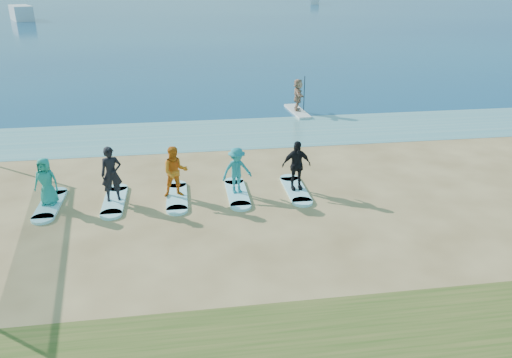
{
  "coord_description": "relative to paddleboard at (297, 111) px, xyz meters",
  "views": [
    {
      "loc": [
        -1.7,
        -12.55,
        7.2
      ],
      "look_at": [
        0.49,
        2.0,
        1.1
      ],
      "focal_mm": 35.0,
      "sensor_mm": 36.0,
      "label": 1
    }
  ],
  "objects": [
    {
      "name": "student_3",
      "position": [
        -4.59,
        -10.56,
        0.85
      ],
      "size": [
        1.17,
        0.85,
        1.64
      ],
      "primitive_type": "imported",
      "rotation": [
        0.0,
        0.0,
        0.25
      ],
      "color": "teal",
      "rests_on": "surfboard_3"
    },
    {
      "name": "surfboard_1",
      "position": [
        -8.78,
        -10.56,
        -0.01
      ],
      "size": [
        0.7,
        2.2,
        0.09
      ],
      "primitive_type": "cube",
      "color": "#A4F3FF",
      "rests_on": "ground"
    },
    {
      "name": "shallow_water",
      "position": [
        -4.62,
        -3.38,
        -0.05
      ],
      "size": [
        600.0,
        600.0,
        0.0
      ],
      "primitive_type": "plane",
      "color": "teal",
      "rests_on": "ground"
    },
    {
      "name": "student_0",
      "position": [
        -10.87,
        -10.56,
        0.83
      ],
      "size": [
        0.85,
        0.62,
        1.6
      ],
      "primitive_type": "imported",
      "rotation": [
        0.0,
        0.0,
        -0.15
      ],
      "color": "teal",
      "rests_on": "surfboard_0"
    },
    {
      "name": "paddleboard",
      "position": [
        0.0,
        0.0,
        0.0
      ],
      "size": [
        0.91,
        3.04,
        0.12
      ],
      "primitive_type": "cube",
      "rotation": [
        0.0,
        0.0,
        0.07
      ],
      "color": "silver",
      "rests_on": "ground"
    },
    {
      "name": "student_1",
      "position": [
        -8.78,
        -10.56,
        0.96
      ],
      "size": [
        0.76,
        0.59,
        1.87
      ],
      "primitive_type": "imported",
      "rotation": [
        0.0,
        0.0,
        0.22
      ],
      "color": "black",
      "rests_on": "surfboard_1"
    },
    {
      "name": "ground",
      "position": [
        -4.62,
        -13.88,
        -0.06
      ],
      "size": [
        600.0,
        600.0,
        0.0
      ],
      "primitive_type": "plane",
      "color": "tan",
      "rests_on": "ground"
    },
    {
      "name": "student_4",
      "position": [
        -2.5,
        -10.56,
        0.92
      ],
      "size": [
        1.07,
        0.51,
        1.77
      ],
      "primitive_type": "imported",
      "rotation": [
        0.0,
        0.0,
        0.08
      ],
      "color": "black",
      "rests_on": "surfboard_4"
    },
    {
      "name": "surfboard_4",
      "position": [
        -2.5,
        -10.56,
        -0.01
      ],
      "size": [
        0.7,
        2.2,
        0.09
      ],
      "primitive_type": "cube",
      "color": "#A4F3FF",
      "rests_on": "ground"
    },
    {
      "name": "surfboard_0",
      "position": [
        -10.87,
        -10.56,
        -0.01
      ],
      "size": [
        0.7,
        2.2,
        0.09
      ],
      "primitive_type": "cube",
      "color": "#A4F3FF",
      "rests_on": "ground"
    },
    {
      "name": "paddleboarder",
      "position": [
        0.0,
        0.0,
        0.93
      ],
      "size": [
        0.76,
        1.67,
        1.74
      ],
      "primitive_type": "imported",
      "rotation": [
        0.0,
        0.0,
        1.42
      ],
      "color": "tan",
      "rests_on": "paddleboard"
    },
    {
      "name": "boat_offshore_b",
      "position": [
        27.69,
        100.94,
        -0.06
      ],
      "size": [
        3.46,
        5.97,
        1.79
      ],
      "primitive_type": "cube",
      "rotation": [
        0.0,
        0.0,
        -0.26
      ],
      "color": "silver",
      "rests_on": "ground"
    },
    {
      "name": "surfboard_3",
      "position": [
        -4.59,
        -10.56,
        -0.01
      ],
      "size": [
        0.7,
        2.2,
        0.09
      ],
      "primitive_type": "cube",
      "color": "#A4F3FF",
      "rests_on": "ground"
    },
    {
      "name": "student_2",
      "position": [
        -6.69,
        -10.56,
        0.92
      ],
      "size": [
        0.93,
        0.76,
        1.78
      ],
      "primitive_type": "imported",
      "rotation": [
        0.0,
        0.0,
        0.1
      ],
      "color": "orange",
      "rests_on": "surfboard_2"
    },
    {
      "name": "surfboard_2",
      "position": [
        -6.69,
        -10.56,
        -0.01
      ],
      "size": [
        0.7,
        2.2,
        0.09
      ],
      "primitive_type": "cube",
      "color": "#A4F3FF",
      "rests_on": "ground"
    },
    {
      "name": "boat_offshore_a",
      "position": [
        -31.35,
        63.32,
        -0.06
      ],
      "size": [
        5.35,
        7.73,
        2.3
      ],
      "primitive_type": "cube",
      "rotation": [
        0.0,
        0.0,
        0.4
      ],
      "color": "silver",
      "rests_on": "ground"
    }
  ]
}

